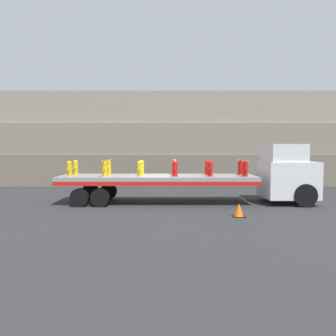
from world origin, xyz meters
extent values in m
plane|color=#2D2D30|center=(0.00, 0.00, 0.00)|extent=(120.00, 120.00, 0.00)
cube|color=#706656|center=(0.00, 8.31, 1.14)|extent=(60.00, 3.00, 2.27)
cube|color=gray|center=(0.00, 8.46, 3.41)|extent=(60.00, 3.00, 2.27)
cube|color=gray|center=(0.00, 8.61, 5.68)|extent=(60.00, 3.00, 2.27)
cube|color=silver|center=(6.51, 0.00, 1.20)|extent=(2.45, 2.52, 1.79)
cube|color=silver|center=(6.27, 0.00, 2.52)|extent=(1.71, 2.32, 0.86)
cube|color=black|center=(7.18, 0.00, 1.55)|extent=(0.98, 2.22, 1.00)
cylinder|color=black|center=(6.94, -1.20, 0.55)|extent=(1.10, 0.28, 1.10)
cylinder|color=black|center=(6.94, 1.20, 0.55)|extent=(1.10, 0.28, 1.10)
cube|color=gray|center=(0.00, 0.00, 1.29)|extent=(9.74, 2.41, 0.19)
cube|color=red|center=(0.00, -1.17, 1.09)|extent=(9.74, 0.08, 0.20)
cube|color=red|center=(0.00, 1.17, 1.09)|extent=(9.74, 0.08, 0.20)
cylinder|color=black|center=(-2.68, -1.11, 0.43)|extent=(0.87, 0.30, 0.87)
cylinder|color=black|center=(-2.68, 1.11, 0.43)|extent=(0.87, 0.30, 0.87)
cylinder|color=black|center=(-3.65, -1.11, 0.43)|extent=(0.87, 0.30, 0.87)
cylinder|color=black|center=(-3.65, 1.11, 0.43)|extent=(0.87, 0.30, 0.87)
cylinder|color=gold|center=(-4.27, -0.53, 1.40)|extent=(0.32, 0.32, 0.03)
cylinder|color=gold|center=(-4.27, -0.53, 1.68)|extent=(0.25, 0.25, 0.59)
sphere|color=gold|center=(-4.27, -0.53, 2.03)|extent=(0.24, 0.24, 0.24)
cylinder|color=gold|center=(-4.27, -0.72, 1.75)|extent=(0.11, 0.13, 0.11)
cylinder|color=gold|center=(-4.27, -0.34, 1.75)|extent=(0.11, 0.13, 0.11)
cylinder|color=gold|center=(-4.27, 0.53, 1.40)|extent=(0.32, 0.32, 0.03)
cylinder|color=gold|center=(-4.27, 0.53, 1.68)|extent=(0.25, 0.25, 0.59)
sphere|color=gold|center=(-4.27, 0.53, 2.03)|extent=(0.24, 0.24, 0.24)
cylinder|color=gold|center=(-4.27, 0.34, 1.75)|extent=(0.11, 0.13, 0.11)
cylinder|color=gold|center=(-4.27, 0.72, 1.75)|extent=(0.11, 0.13, 0.11)
cylinder|color=gold|center=(-2.56, -0.53, 1.40)|extent=(0.32, 0.32, 0.03)
cylinder|color=gold|center=(-2.56, -0.53, 1.68)|extent=(0.25, 0.25, 0.59)
sphere|color=gold|center=(-2.56, -0.53, 2.03)|extent=(0.24, 0.24, 0.24)
cylinder|color=gold|center=(-2.56, -0.72, 1.75)|extent=(0.11, 0.13, 0.11)
cylinder|color=gold|center=(-2.56, -0.34, 1.75)|extent=(0.11, 0.13, 0.11)
cylinder|color=gold|center=(-2.56, 0.53, 1.40)|extent=(0.32, 0.32, 0.03)
cylinder|color=gold|center=(-2.56, 0.53, 1.68)|extent=(0.25, 0.25, 0.59)
sphere|color=gold|center=(-2.56, 0.53, 2.03)|extent=(0.24, 0.24, 0.24)
cylinder|color=gold|center=(-2.56, 0.34, 1.75)|extent=(0.11, 0.13, 0.11)
cylinder|color=gold|center=(-2.56, 0.72, 1.75)|extent=(0.11, 0.13, 0.11)
cylinder|color=gold|center=(-0.85, -0.53, 1.40)|extent=(0.32, 0.32, 0.03)
cylinder|color=gold|center=(-0.85, -0.53, 1.68)|extent=(0.25, 0.25, 0.59)
sphere|color=gold|center=(-0.85, -0.53, 2.03)|extent=(0.24, 0.24, 0.24)
cylinder|color=gold|center=(-0.85, -0.72, 1.75)|extent=(0.11, 0.13, 0.11)
cylinder|color=gold|center=(-0.85, -0.34, 1.75)|extent=(0.11, 0.13, 0.11)
cylinder|color=gold|center=(-0.85, 0.53, 1.40)|extent=(0.32, 0.32, 0.03)
cylinder|color=gold|center=(-0.85, 0.53, 1.68)|extent=(0.25, 0.25, 0.59)
sphere|color=gold|center=(-0.85, 0.53, 2.03)|extent=(0.24, 0.24, 0.24)
cylinder|color=gold|center=(-0.85, 0.34, 1.75)|extent=(0.11, 0.13, 0.11)
cylinder|color=gold|center=(-0.85, 0.72, 1.75)|extent=(0.11, 0.13, 0.11)
cylinder|color=red|center=(0.85, -0.53, 1.40)|extent=(0.32, 0.32, 0.03)
cylinder|color=red|center=(0.85, -0.53, 1.68)|extent=(0.25, 0.25, 0.59)
sphere|color=red|center=(0.85, -0.53, 2.03)|extent=(0.24, 0.24, 0.24)
cylinder|color=red|center=(0.85, -0.72, 1.75)|extent=(0.11, 0.13, 0.11)
cylinder|color=red|center=(0.85, -0.34, 1.75)|extent=(0.11, 0.13, 0.11)
cylinder|color=red|center=(0.85, 0.53, 1.40)|extent=(0.32, 0.32, 0.03)
cylinder|color=red|center=(0.85, 0.53, 1.68)|extent=(0.25, 0.25, 0.59)
sphere|color=red|center=(0.85, 0.53, 2.03)|extent=(0.24, 0.24, 0.24)
cylinder|color=red|center=(0.85, 0.34, 1.75)|extent=(0.11, 0.13, 0.11)
cylinder|color=red|center=(0.85, 0.72, 1.75)|extent=(0.11, 0.13, 0.11)
cylinder|color=red|center=(2.56, -0.53, 1.40)|extent=(0.32, 0.32, 0.03)
cylinder|color=red|center=(2.56, -0.53, 1.68)|extent=(0.25, 0.25, 0.59)
sphere|color=red|center=(2.56, -0.53, 2.03)|extent=(0.24, 0.24, 0.24)
cylinder|color=red|center=(2.56, -0.72, 1.75)|extent=(0.11, 0.13, 0.11)
cylinder|color=red|center=(2.56, -0.34, 1.75)|extent=(0.11, 0.13, 0.11)
cylinder|color=red|center=(2.56, 0.53, 1.40)|extent=(0.32, 0.32, 0.03)
cylinder|color=red|center=(2.56, 0.53, 1.68)|extent=(0.25, 0.25, 0.59)
sphere|color=red|center=(2.56, 0.53, 2.03)|extent=(0.24, 0.24, 0.24)
cylinder|color=red|center=(2.56, 0.34, 1.75)|extent=(0.11, 0.13, 0.11)
cylinder|color=red|center=(2.56, 0.72, 1.75)|extent=(0.11, 0.13, 0.11)
cylinder|color=red|center=(4.27, -0.53, 1.40)|extent=(0.32, 0.32, 0.03)
cylinder|color=red|center=(4.27, -0.53, 1.68)|extent=(0.25, 0.25, 0.59)
sphere|color=red|center=(4.27, -0.53, 2.03)|extent=(0.24, 0.24, 0.24)
cylinder|color=red|center=(4.27, -0.72, 1.75)|extent=(0.11, 0.13, 0.11)
cylinder|color=red|center=(4.27, -0.34, 1.75)|extent=(0.11, 0.13, 0.11)
cylinder|color=red|center=(4.27, 0.53, 1.40)|extent=(0.32, 0.32, 0.03)
cylinder|color=red|center=(4.27, 0.53, 1.68)|extent=(0.25, 0.25, 0.59)
sphere|color=red|center=(4.27, 0.53, 2.03)|extent=(0.24, 0.24, 0.24)
cylinder|color=red|center=(4.27, 0.34, 1.75)|extent=(0.11, 0.13, 0.11)
cylinder|color=red|center=(4.27, 0.72, 1.75)|extent=(0.11, 0.13, 0.11)
cube|color=yellow|center=(-2.56, 0.00, 2.15)|extent=(0.05, 2.61, 0.01)
cube|color=yellow|center=(0.85, 0.00, 2.15)|extent=(0.05, 2.61, 0.01)
cube|color=yellow|center=(4.27, 0.00, 2.15)|extent=(0.05, 2.61, 0.01)
cube|color=black|center=(3.38, -3.34, 0.01)|extent=(0.49, 0.49, 0.03)
cone|color=orange|center=(3.38, -3.34, 0.29)|extent=(0.38, 0.38, 0.52)
camera|label=1|loc=(0.52, -16.37, 2.79)|focal=35.00mm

